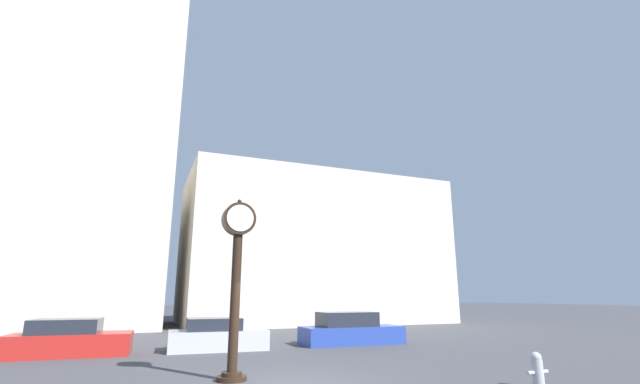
% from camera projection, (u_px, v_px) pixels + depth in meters
% --- Properties ---
extents(building_tall_tower, '(12.20, 12.00, 29.46)m').
position_uv_depth(building_tall_tower, '(91.00, 126.00, 32.54)').
color(building_tall_tower, beige).
rests_on(building_tall_tower, ground_plane).
extents(building_storefront_row, '(21.17, 12.00, 11.77)m').
position_uv_depth(building_storefront_row, '(311.00, 252.00, 37.10)').
color(building_storefront_row, beige).
rests_on(building_storefront_row, ground_plane).
extents(street_clock, '(0.91, 0.79, 4.84)m').
position_uv_depth(street_clock, '(237.00, 268.00, 11.78)').
color(street_clock, black).
rests_on(street_clock, ground_plane).
extents(car_red, '(4.27, 2.19, 1.32)m').
position_uv_depth(car_red, '(69.00, 340.00, 15.80)').
color(car_red, red).
rests_on(car_red, ground_plane).
extents(car_silver, '(4.00, 2.12, 1.26)m').
position_uv_depth(car_silver, '(217.00, 336.00, 17.49)').
color(car_silver, '#BCBCC1').
rests_on(car_silver, ground_plane).
extents(car_blue, '(4.69, 1.86, 1.42)m').
position_uv_depth(car_blue, '(350.00, 331.00, 19.63)').
color(car_blue, '#28429E').
rests_on(car_blue, ground_plane).
extents(fire_hydrant_near, '(0.63, 0.27, 0.82)m').
position_uv_depth(fire_hydrant_near, '(537.00, 370.00, 10.32)').
color(fire_hydrant_near, '#B7B7BC').
rests_on(fire_hydrant_near, ground_plane).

